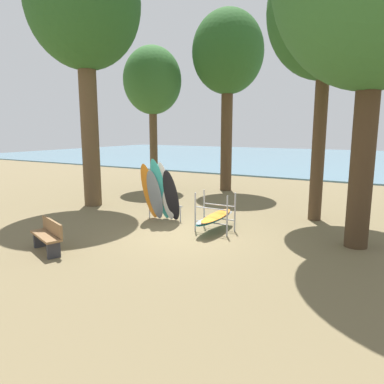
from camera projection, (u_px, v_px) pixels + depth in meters
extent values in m
plane|color=brown|center=(187.00, 234.00, 11.05)|extent=(80.00, 80.00, 0.00)
cube|color=slate|center=(336.00, 159.00, 38.23)|extent=(80.00, 36.00, 0.10)
cylinder|color=brown|center=(90.00, 126.00, 14.66)|extent=(0.72, 0.72, 6.68)
ellipsoid|color=#285623|center=(83.00, 2.00, 13.84)|extent=(4.45, 4.45, 5.12)
cylinder|color=#42301E|center=(364.00, 147.00, 9.39)|extent=(0.61, 0.61, 5.50)
cylinder|color=brown|center=(154.00, 144.00, 19.33)|extent=(0.42, 0.42, 4.78)
ellipsoid|color=#33662D|center=(152.00, 80.00, 18.74)|extent=(3.07, 3.07, 3.53)
cylinder|color=#4C3823|center=(319.00, 138.00, 12.29)|extent=(0.45, 0.45, 5.82)
ellipsoid|color=#285623|center=(327.00, 9.00, 11.57)|extent=(3.88, 3.88, 4.46)
cylinder|color=#4C3823|center=(226.00, 134.00, 18.48)|extent=(0.59, 0.59, 5.88)
ellipsoid|color=#285623|center=(228.00, 52.00, 17.77)|extent=(3.59, 3.59, 4.12)
ellipsoid|color=orange|center=(149.00, 192.00, 12.57)|extent=(0.56, 0.77, 2.06)
ellipsoid|color=gray|center=(155.00, 195.00, 12.50)|extent=(0.58, 0.72, 1.84)
ellipsoid|color=#38B2AD|center=(160.00, 190.00, 12.38)|extent=(0.52, 0.89, 2.25)
ellipsoid|color=white|center=(166.00, 192.00, 12.31)|extent=(0.52, 0.75, 2.13)
ellipsoid|color=black|center=(171.00, 196.00, 12.25)|extent=(0.59, 0.79, 1.87)
cylinder|color=#9EA0A5|center=(150.00, 210.00, 13.04)|extent=(0.04, 0.04, 0.55)
cylinder|color=#9EA0A5|center=(180.00, 214.00, 12.45)|extent=(0.04, 0.04, 0.55)
cylinder|color=#9EA0A5|center=(164.00, 205.00, 12.70)|extent=(1.46, 0.10, 0.04)
cylinder|color=#9EA0A5|center=(195.00, 212.00, 11.25)|extent=(0.05, 0.05, 1.25)
cylinder|color=#9EA0A5|center=(227.00, 216.00, 10.71)|extent=(0.05, 0.05, 1.25)
cylinder|color=#9EA0A5|center=(204.00, 208.00, 11.76)|extent=(0.05, 0.05, 1.25)
cylinder|color=#9EA0A5|center=(235.00, 212.00, 11.23)|extent=(0.05, 0.05, 1.25)
cylinder|color=#9EA0A5|center=(211.00, 223.00, 11.03)|extent=(1.10, 0.04, 0.04)
cylinder|color=#9EA0A5|center=(211.00, 208.00, 10.95)|extent=(1.10, 0.04, 0.04)
cylinder|color=#9EA0A5|center=(219.00, 218.00, 11.54)|extent=(1.10, 0.04, 0.04)
cylinder|color=#9EA0A5|center=(219.00, 205.00, 11.46)|extent=(1.10, 0.04, 0.04)
ellipsoid|color=#38B2AD|center=(213.00, 219.00, 11.30)|extent=(0.52, 2.10, 0.06)
ellipsoid|color=gray|center=(215.00, 217.00, 11.26)|extent=(0.64, 2.13, 0.06)
ellipsoid|color=orange|center=(216.00, 216.00, 11.23)|extent=(0.63, 2.13, 0.06)
cube|color=#2D2D33|center=(40.00, 240.00, 9.80)|extent=(0.21, 0.33, 0.42)
cube|color=#2D2D33|center=(54.00, 250.00, 8.95)|extent=(0.21, 0.33, 0.42)
cube|color=olive|center=(46.00, 236.00, 9.33)|extent=(1.45, 0.87, 0.06)
cube|color=olive|center=(52.00, 226.00, 9.40)|extent=(1.33, 0.56, 0.36)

